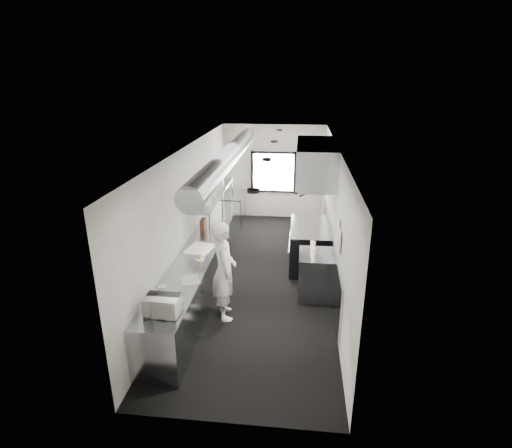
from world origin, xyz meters
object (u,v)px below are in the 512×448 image
(deli_tub_b, at_px, (162,289))
(plate_stack_d, at_px, (218,178))
(prep_counter, at_px, (203,265))
(squeeze_bottle_a, at_px, (314,257))
(small_plate, at_px, (200,259))
(squeeze_bottle_c, at_px, (315,251))
(squeeze_bottle_b, at_px, (313,253))
(exhaust_hood, at_px, (315,162))
(plate_stack_c, at_px, (215,182))
(microwave, at_px, (163,305))
(cutting_board, at_px, (200,249))
(pass_shelf, at_px, (214,194))
(bottle_station, at_px, (315,275))
(squeeze_bottle_d, at_px, (314,246))
(range, at_px, (308,246))
(deli_tub_a, at_px, (157,296))
(squeeze_bottle_e, at_px, (312,244))
(plate_stack_b, at_px, (212,189))
(knife_block, at_px, (203,224))
(line_cook, at_px, (224,271))
(plate_stack_a, at_px, (205,197))

(deli_tub_b, height_order, plate_stack_d, plate_stack_d)
(prep_counter, height_order, squeeze_bottle_a, squeeze_bottle_a)
(small_plate, relative_size, squeeze_bottle_a, 1.06)
(plate_stack_d, xyz_separation_m, squeeze_bottle_c, (2.31, -2.32, -0.79))
(deli_tub_b, bearing_deg, squeeze_bottle_b, 32.46)
(exhaust_hood, height_order, plate_stack_c, exhaust_hood)
(microwave, relative_size, cutting_board, 0.76)
(prep_counter, height_order, pass_shelf, pass_shelf)
(microwave, bearing_deg, bottle_station, 47.84)
(small_plate, bearing_deg, squeeze_bottle_b, 8.13)
(deli_tub_b, xyz_separation_m, squeeze_bottle_a, (2.42, 1.37, 0.03))
(microwave, bearing_deg, exhaust_hood, 61.41)
(squeeze_bottle_d, bearing_deg, exhaust_hood, 90.48)
(range, height_order, deli_tub_a, deli_tub_a)
(prep_counter, bearing_deg, squeeze_bottle_e, 2.10)
(pass_shelf, bearing_deg, exhaust_hood, -7.47)
(deli_tub_a, distance_m, deli_tub_b, 0.22)
(pass_shelf, distance_m, cutting_board, 1.82)
(range, xyz_separation_m, squeeze_bottle_d, (0.07, -1.23, 0.53))
(small_plate, bearing_deg, plate_stack_b, 94.67)
(knife_block, distance_m, squeeze_bottle_c, 2.66)
(range, height_order, squeeze_bottle_a, squeeze_bottle_a)
(squeeze_bottle_b, bearing_deg, squeeze_bottle_e, 91.34)
(range, distance_m, squeeze_bottle_a, 1.81)
(squeeze_bottle_e, bearing_deg, plate_stack_c, 142.88)
(squeeze_bottle_e, bearing_deg, plate_stack_d, 138.47)
(small_plate, xyz_separation_m, plate_stack_c, (-0.19, 2.48, 0.83))
(knife_block, relative_size, squeeze_bottle_a, 1.48)
(range, height_order, microwave, microwave)
(line_cook, relative_size, plate_stack_b, 6.29)
(plate_stack_d, bearing_deg, plate_stack_c, -95.28)
(deli_tub_a, height_order, squeeze_bottle_b, squeeze_bottle_b)
(small_plate, distance_m, plate_stack_a, 1.54)
(squeeze_bottle_c, bearing_deg, pass_shelf, 143.04)
(plate_stack_b, height_order, squeeze_bottle_d, plate_stack_b)
(plate_stack_d, relative_size, squeeze_bottle_b, 2.17)
(small_plate, height_order, squeeze_bottle_e, squeeze_bottle_e)
(plate_stack_b, bearing_deg, prep_counter, -88.40)
(prep_counter, relative_size, deli_tub_a, 42.41)
(knife_block, bearing_deg, plate_stack_a, -60.88)
(deli_tub_b, bearing_deg, exhaust_hood, 52.01)
(plate_stack_a, xyz_separation_m, plate_stack_b, (0.00, 0.66, -0.01))
(plate_stack_a, relative_size, squeeze_bottle_e, 1.87)
(squeeze_bottle_a, bearing_deg, cutting_board, 171.63)
(cutting_board, height_order, plate_stack_a, plate_stack_a)
(range, bearing_deg, squeeze_bottle_b, -88.59)
(pass_shelf, relative_size, plate_stack_c, 9.00)
(prep_counter, height_order, plate_stack_c, plate_stack_c)
(microwave, relative_size, squeeze_bottle_b, 2.50)
(plate_stack_d, bearing_deg, exhaust_hood, -21.05)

